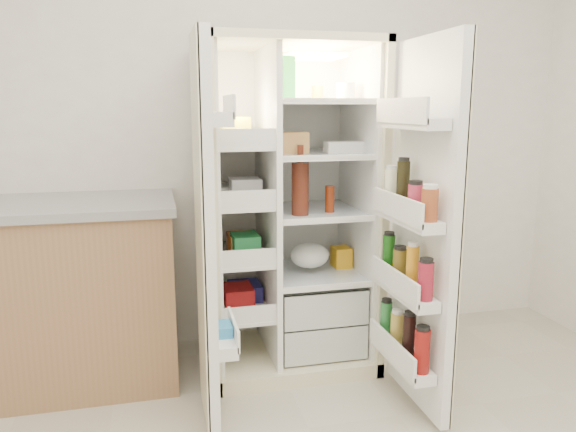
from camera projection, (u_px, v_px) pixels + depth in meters
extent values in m
cube|color=white|center=(260.00, 124.00, 3.30)|extent=(4.00, 0.02, 2.70)
cube|color=beige|center=(274.00, 199.00, 3.34)|extent=(0.92, 0.04, 1.80)
cube|color=beige|center=(207.00, 212.00, 2.92)|extent=(0.04, 0.70, 1.80)
cube|color=beige|center=(361.00, 205.00, 3.13)|extent=(0.04, 0.70, 1.80)
cube|color=beige|center=(287.00, 43.00, 2.85)|extent=(0.92, 0.70, 0.04)
cube|color=beige|center=(287.00, 352.00, 3.19)|extent=(0.92, 0.70, 0.08)
cube|color=white|center=(275.00, 196.00, 3.31)|extent=(0.84, 0.02, 1.68)
cube|color=white|center=(213.00, 208.00, 2.93)|extent=(0.02, 0.62, 1.68)
cube|color=white|center=(357.00, 202.00, 3.12)|extent=(0.02, 0.62, 1.68)
cube|color=white|center=(268.00, 205.00, 3.00)|extent=(0.03, 0.62, 1.68)
cube|color=#BAC3BD|center=(314.00, 328.00, 3.18)|extent=(0.47, 0.52, 0.19)
cube|color=#BAC3BD|center=(314.00, 295.00, 3.14)|extent=(0.47, 0.52, 0.19)
cube|color=#FFD18C|center=(313.00, 57.00, 2.95)|extent=(0.30, 0.30, 0.02)
cube|color=silver|center=(241.00, 306.00, 3.07)|extent=(0.28, 0.58, 0.02)
cube|color=silver|center=(240.00, 255.00, 3.01)|extent=(0.28, 0.58, 0.02)
cube|color=silver|center=(240.00, 201.00, 2.95)|extent=(0.28, 0.58, 0.02)
cube|color=silver|center=(239.00, 146.00, 2.90)|extent=(0.28, 0.58, 0.02)
cube|color=white|center=(313.00, 272.00, 3.13)|extent=(0.49, 0.58, 0.01)
cube|color=white|center=(314.00, 211.00, 3.06)|extent=(0.49, 0.58, 0.01)
cube|color=white|center=(314.00, 154.00, 3.00)|extent=(0.49, 0.58, 0.02)
cube|color=white|center=(315.00, 102.00, 2.95)|extent=(0.49, 0.58, 0.02)
cube|color=red|center=(241.00, 296.00, 3.06)|extent=(0.16, 0.20, 0.10)
cube|color=#227C40|center=(240.00, 242.00, 3.00)|extent=(0.14, 0.18, 0.12)
cube|color=silver|center=(239.00, 193.00, 2.95)|extent=(0.20, 0.22, 0.07)
cube|color=#FEF42A|center=(238.00, 130.00, 2.88)|extent=(0.15, 0.16, 0.14)
cube|color=navy|center=(241.00, 297.00, 3.06)|extent=(0.18, 0.20, 0.09)
cube|color=orange|center=(240.00, 244.00, 3.00)|extent=(0.14, 0.18, 0.10)
cube|color=silver|center=(239.00, 188.00, 2.94)|extent=(0.16, 0.16, 0.12)
sphere|color=orange|center=(296.00, 345.00, 3.09)|extent=(0.07, 0.07, 0.07)
sphere|color=orange|center=(310.00, 341.00, 3.15)|extent=(0.07, 0.07, 0.07)
sphere|color=orange|center=(328.00, 342.00, 3.13)|extent=(0.07, 0.07, 0.07)
sphere|color=orange|center=(299.00, 335.00, 3.23)|extent=(0.07, 0.07, 0.07)
ellipsoid|color=#497A28|center=(313.00, 292.00, 3.16)|extent=(0.26, 0.24, 0.11)
cylinder|color=#501D11|center=(300.00, 189.00, 2.88)|extent=(0.09, 0.09, 0.28)
cylinder|color=maroon|center=(330.00, 199.00, 2.97)|extent=(0.05, 0.05, 0.14)
cube|color=#207732|center=(287.00, 78.00, 2.84)|extent=(0.08, 0.08, 0.22)
cylinder|color=white|center=(346.00, 92.00, 2.93)|extent=(0.10, 0.10, 0.09)
cylinder|color=#A68C26|center=(317.00, 93.00, 3.03)|extent=(0.06, 0.06, 0.08)
cube|color=silver|center=(347.00, 147.00, 2.97)|extent=(0.25, 0.10, 0.06)
cube|color=tan|center=(290.00, 143.00, 2.91)|extent=(0.19, 0.10, 0.11)
ellipsoid|color=silver|center=(310.00, 260.00, 3.09)|extent=(0.22, 0.20, 0.14)
cube|color=#F5AA19|center=(341.00, 257.00, 3.21)|extent=(0.10, 0.12, 0.12)
cube|color=white|center=(206.00, 235.00, 2.38)|extent=(0.05, 0.40, 1.72)
cube|color=beige|center=(200.00, 235.00, 2.38)|extent=(0.01, 0.40, 1.72)
cube|color=white|center=(224.00, 340.00, 2.50)|extent=(0.09, 0.32, 0.06)
cube|color=white|center=(219.00, 119.00, 2.30)|extent=(0.09, 0.32, 0.06)
cube|color=#338CCC|center=(224.00, 334.00, 2.49)|extent=(0.07, 0.12, 0.10)
cube|color=white|center=(424.00, 228.00, 2.53)|extent=(0.05, 0.58, 1.72)
cube|color=beige|center=(429.00, 227.00, 2.54)|extent=(0.01, 0.58, 1.72)
cube|color=white|center=(401.00, 358.00, 2.64)|extent=(0.11, 0.50, 0.05)
cube|color=white|center=(404.00, 291.00, 2.57)|extent=(0.11, 0.50, 0.05)
cube|color=white|center=(407.00, 218.00, 2.50)|extent=(0.11, 0.50, 0.05)
cube|color=white|center=(411.00, 123.00, 2.42)|extent=(0.11, 0.50, 0.05)
cylinder|color=maroon|center=(422.00, 351.00, 2.42)|extent=(0.07, 0.07, 0.20)
cylinder|color=black|center=(409.00, 337.00, 2.54)|extent=(0.06, 0.06, 0.22)
cylinder|color=#B1963B|center=(397.00, 330.00, 2.67)|extent=(0.06, 0.06, 0.18)
cylinder|color=#297C38|center=(386.00, 320.00, 2.79)|extent=(0.06, 0.06, 0.19)
cylinder|color=maroon|center=(426.00, 281.00, 2.36)|extent=(0.07, 0.07, 0.17)
cylinder|color=orange|center=(412.00, 268.00, 2.48)|extent=(0.06, 0.06, 0.21)
cylinder|color=brown|center=(400.00, 266.00, 2.61)|extent=(0.07, 0.07, 0.16)
cylinder|color=#165413|center=(389.00, 255.00, 2.73)|extent=(0.06, 0.06, 0.20)
cylinder|color=brown|center=(429.00, 205.00, 2.29)|extent=(0.07, 0.07, 0.14)
cylinder|color=#A72A44|center=(415.00, 200.00, 2.42)|extent=(0.07, 0.07, 0.14)
cylinder|color=black|center=(403.00, 186.00, 2.53)|extent=(0.06, 0.06, 0.23)
cylinder|color=#F8F7CC|center=(391.00, 187.00, 2.66)|extent=(0.06, 0.06, 0.18)
cube|color=#8F6747|center=(47.00, 298.00, 2.86)|extent=(1.30, 0.67, 0.93)
cube|color=#939398|center=(39.00, 207.00, 2.76)|extent=(1.35, 0.72, 0.04)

